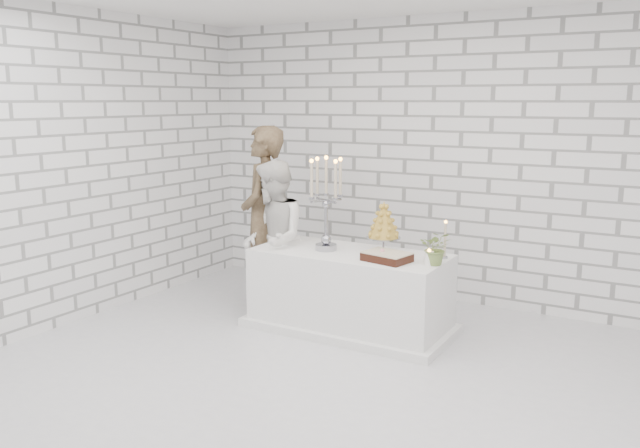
{
  "coord_description": "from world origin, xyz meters",
  "views": [
    {
      "loc": [
        2.15,
        -4.09,
        2.13
      ],
      "look_at": [
        -0.71,
        0.83,
        1.05
      ],
      "focal_mm": 36.68,
      "sensor_mm": 36.0,
      "label": 1
    }
  ],
  "objects": [
    {
      "name": "ground",
      "position": [
        0.0,
        0.0,
        0.0
      ],
      "size": [
        6.0,
        5.0,
        0.01
      ],
      "primitive_type": "cube",
      "color": "silver",
      "rests_on": "ground"
    },
    {
      "name": "croquembouche",
      "position": [
        -0.28,
        1.24,
        0.99
      ],
      "size": [
        0.35,
        0.35,
        0.48
      ],
      "primitive_type": null,
      "rotation": [
        0.0,
        0.0,
        0.14
      ],
      "color": "#A67F26",
      "rests_on": "cake_table"
    },
    {
      "name": "wall_left",
      "position": [
        -3.0,
        0.0,
        1.5
      ],
      "size": [
        0.01,
        5.0,
        3.0
      ],
      "primitive_type": "cube",
      "color": "white",
      "rests_on": "ground"
    },
    {
      "name": "candelabra",
      "position": [
        -0.8,
        1.09,
        1.19
      ],
      "size": [
        0.45,
        0.45,
        0.88
      ],
      "primitive_type": null,
      "rotation": [
        0.0,
        0.0,
        0.3
      ],
      "color": "#95959F",
      "rests_on": "cake_table"
    },
    {
      "name": "chocolate_cake",
      "position": [
        -0.13,
        0.98,
        0.79
      ],
      "size": [
        0.43,
        0.34,
        0.08
      ],
      "primitive_type": "cube",
      "rotation": [
        0.0,
        0.0,
        -0.19
      ],
      "color": "black",
      "rests_on": "cake_table"
    },
    {
      "name": "pillar_candle",
      "position": [
        0.24,
        1.03,
        0.81
      ],
      "size": [
        0.08,
        0.08,
        0.12
      ],
      "primitive_type": "cylinder",
      "rotation": [
        0.0,
        0.0,
        0.04
      ],
      "color": "white",
      "rests_on": "cake_table"
    },
    {
      "name": "cake_table",
      "position": [
        -0.56,
        1.13,
        0.38
      ],
      "size": [
        1.8,
        0.8,
        0.75
      ],
      "primitive_type": "cube",
      "color": "white",
      "rests_on": "ground"
    },
    {
      "name": "extra_taper",
      "position": [
        0.27,
        1.33,
        0.91
      ],
      "size": [
        0.07,
        0.07,
        0.32
      ],
      "primitive_type": "cylinder",
      "rotation": [
        0.0,
        0.0,
        -0.24
      ],
      "color": "#C3B397",
      "rests_on": "cake_table"
    },
    {
      "name": "wall_back",
      "position": [
        0.0,
        2.5,
        1.5
      ],
      "size": [
        6.0,
        0.01,
        3.0
      ],
      "primitive_type": "cube",
      "color": "white",
      "rests_on": "ground"
    },
    {
      "name": "flowers",
      "position": [
        0.29,
        1.08,
        0.9
      ],
      "size": [
        0.32,
        0.3,
        0.3
      ],
      "primitive_type": "imported",
      "rotation": [
        0.0,
        0.0,
        0.3
      ],
      "color": "#466235",
      "rests_on": "cake_table"
    },
    {
      "name": "groom",
      "position": [
        -1.68,
        1.33,
        0.94
      ],
      "size": [
        0.68,
        0.81,
        1.88
      ],
      "primitive_type": "imported",
      "rotation": [
        0.0,
        0.0,
        -1.17
      ],
      "color": "#493725",
      "rests_on": "ground"
    },
    {
      "name": "wall_front",
      "position": [
        0.0,
        -2.5,
        1.5
      ],
      "size": [
        6.0,
        0.01,
        3.0
      ],
      "primitive_type": "cube",
      "color": "white",
      "rests_on": "ground"
    },
    {
      "name": "bride",
      "position": [
        -1.4,
        1.09,
        0.78
      ],
      "size": [
        0.93,
        0.97,
        1.57
      ],
      "primitive_type": "imported",
      "rotation": [
        0.0,
        0.0,
        -0.92
      ],
      "color": "white",
      "rests_on": "ground"
    }
  ]
}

